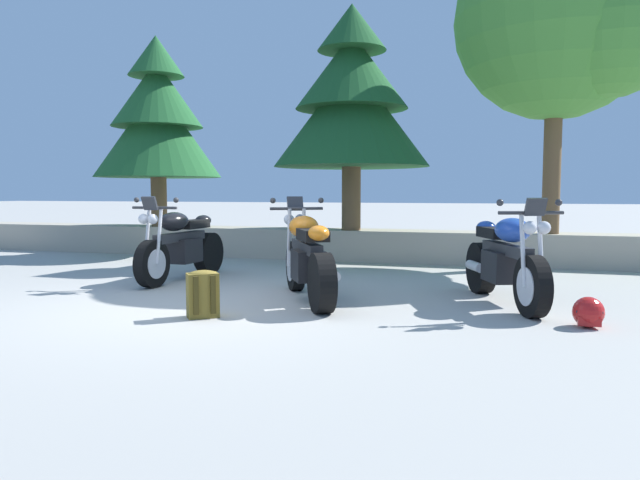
# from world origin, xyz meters

# --- Properties ---
(ground_plane) EXTENTS (120.00, 120.00, 0.00)m
(ground_plane) POSITION_xyz_m (0.00, 0.00, 0.00)
(ground_plane) COLOR #A3A099
(stone_wall) EXTENTS (36.00, 0.80, 0.55)m
(stone_wall) POSITION_xyz_m (0.00, 4.80, 0.28)
(stone_wall) COLOR #A89E89
(stone_wall) RESTS_ON ground
(motorcycle_black_near_left) EXTENTS (0.67, 2.06, 1.18)m
(motorcycle_black_near_left) POSITION_xyz_m (-1.16, 1.64, 0.49)
(motorcycle_black_near_left) COLOR black
(motorcycle_black_near_left) RESTS_ON ground
(motorcycle_orange_centre) EXTENTS (1.21, 1.86, 1.18)m
(motorcycle_orange_centre) POSITION_xyz_m (1.01, 0.69, 0.49)
(motorcycle_orange_centre) COLOR black
(motorcycle_orange_centre) RESTS_ON ground
(motorcycle_blue_far_right) EXTENTS (1.01, 1.97, 1.18)m
(motorcycle_blue_far_right) POSITION_xyz_m (3.17, 1.08, 0.49)
(motorcycle_blue_far_right) COLOR black
(motorcycle_blue_far_right) RESTS_ON ground
(rider_backpack) EXTENTS (0.35, 0.35, 0.47)m
(rider_backpack) POSITION_xyz_m (0.32, -0.50, 0.24)
(rider_backpack) COLOR brown
(rider_backpack) RESTS_ON ground
(rider_helmet) EXTENTS (0.28, 0.28, 0.28)m
(rider_helmet) POSITION_xyz_m (3.90, 0.14, 0.14)
(rider_helmet) COLOR #B21919
(rider_helmet) RESTS_ON ground
(pine_tree_far_left) EXTENTS (2.46, 2.46, 3.71)m
(pine_tree_far_left) POSITION_xyz_m (-3.38, 4.63, 2.67)
(pine_tree_far_left) COLOR brown
(pine_tree_far_left) RESTS_ON stone_wall
(pine_tree_mid_left) EXTENTS (2.76, 2.76, 3.96)m
(pine_tree_mid_left) POSITION_xyz_m (0.54, 4.63, 2.87)
(pine_tree_mid_left) COLOR brown
(pine_tree_mid_left) RESTS_ON stone_wall
(leafy_tree_mid_right) EXTENTS (3.38, 3.22, 5.06)m
(leafy_tree_mid_right) POSITION_xyz_m (4.04, 4.59, 3.92)
(leafy_tree_mid_right) COLOR brown
(leafy_tree_mid_right) RESTS_ON stone_wall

